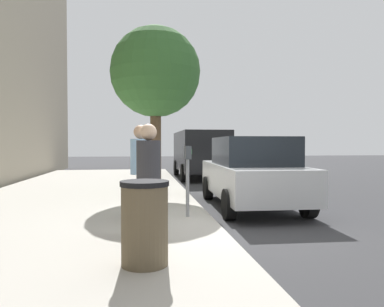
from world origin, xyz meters
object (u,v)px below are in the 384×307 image
(pedestrian_bystander, at_px, (149,170))
(parked_sedan_near, at_px, (251,172))
(parked_van_far, at_px, (200,151))
(traffic_signal, at_px, (156,121))
(parking_meter, at_px, (188,166))
(pedestrian_at_meter, at_px, (141,163))
(street_tree, at_px, (156,73))
(trash_bin, at_px, (145,223))

(pedestrian_bystander, height_order, parked_sedan_near, pedestrian_bystander)
(parked_van_far, relative_size, traffic_signal, 1.45)
(parked_sedan_near, bearing_deg, parking_meter, 130.93)
(pedestrian_bystander, bearing_deg, parked_van_far, 13.02)
(pedestrian_at_meter, bearing_deg, street_tree, 84.07)
(parking_meter, bearing_deg, parked_sedan_near, -49.07)
(street_tree, bearing_deg, parked_van_far, -21.00)
(parking_meter, relative_size, parked_van_far, 0.27)
(street_tree, bearing_deg, pedestrian_at_meter, 173.01)
(parking_meter, distance_m, pedestrian_at_meter, 0.93)
(parking_meter, relative_size, parked_sedan_near, 0.32)
(parking_meter, xyz_separation_m, traffic_signal, (7.88, 0.29, 1.41))
(parking_meter, xyz_separation_m, trash_bin, (-2.76, 0.88, -0.51))
(street_tree, distance_m, trash_bin, 6.98)
(traffic_signal, bearing_deg, pedestrian_bystander, 176.83)
(parked_sedan_near, bearing_deg, parked_van_far, -0.01)
(pedestrian_bystander, bearing_deg, street_tree, 22.88)
(pedestrian_bystander, distance_m, parked_van_far, 11.21)
(trash_bin, bearing_deg, parked_van_far, -12.43)
(parked_van_far, height_order, street_tree, street_tree)
(pedestrian_bystander, xyz_separation_m, parked_van_far, (10.90, -2.63, 0.06))
(street_tree, relative_size, trash_bin, 4.84)
(street_tree, bearing_deg, parked_sedan_near, -129.83)
(parked_van_far, distance_m, street_tree, 6.90)
(parking_meter, xyz_separation_m, parked_van_far, (9.55, -1.83, 0.09))
(pedestrian_bystander, distance_m, traffic_signal, 9.34)
(parked_sedan_near, bearing_deg, pedestrian_bystander, 138.12)
(pedestrian_bystander, xyz_separation_m, trash_bin, (-1.41, 0.08, -0.54))
(parked_sedan_near, bearing_deg, trash_bin, 148.04)
(parked_sedan_near, relative_size, traffic_signal, 1.24)
(pedestrian_at_meter, distance_m, trash_bin, 2.75)
(pedestrian_at_meter, distance_m, parked_sedan_near, 3.23)
(street_tree, distance_m, traffic_signal, 4.50)
(street_tree, bearing_deg, pedestrian_bystander, 176.28)
(parked_van_far, height_order, trash_bin, parked_van_far)
(pedestrian_at_meter, bearing_deg, parked_van_far, 75.07)
(street_tree, bearing_deg, trash_bin, 176.39)
(parked_sedan_near, xyz_separation_m, traffic_signal, (6.29, 2.12, 1.68))
(street_tree, bearing_deg, traffic_signal, -2.56)
(pedestrian_at_meter, relative_size, parked_van_far, 0.35)
(parked_sedan_near, bearing_deg, traffic_signal, 18.61)
(parking_meter, distance_m, trash_bin, 2.94)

